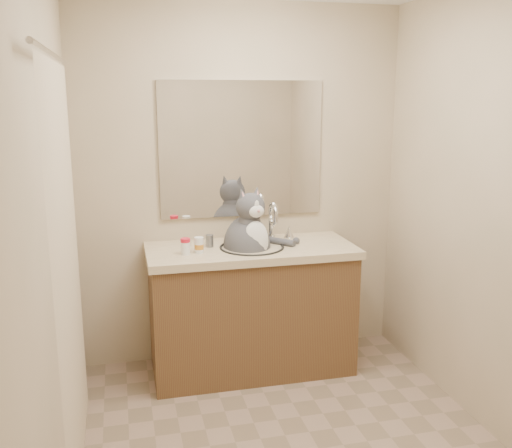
{
  "coord_description": "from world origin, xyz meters",
  "views": [
    {
      "loc": [
        -0.8,
        -2.49,
        1.81
      ],
      "look_at": [
        -0.04,
        0.65,
        1.07
      ],
      "focal_mm": 40.0,
      "sensor_mm": 36.0,
      "label": 1
    }
  ],
  "objects_px": {
    "cat": "(248,242)",
    "pill_bottle_redcap": "(185,246)",
    "grey_canister": "(210,241)",
    "pill_bottle_orange": "(199,245)"
  },
  "relations": [
    {
      "from": "grey_canister",
      "to": "pill_bottle_redcap",
      "type": "bearing_deg",
      "value": -139.61
    },
    {
      "from": "pill_bottle_orange",
      "to": "grey_canister",
      "type": "distance_m",
      "value": 0.15
    },
    {
      "from": "pill_bottle_orange",
      "to": "pill_bottle_redcap",
      "type": "bearing_deg",
      "value": -167.27
    },
    {
      "from": "cat",
      "to": "pill_bottle_redcap",
      "type": "height_order",
      "value": "cat"
    },
    {
      "from": "grey_canister",
      "to": "cat",
      "type": "bearing_deg",
      "value": -14.05
    },
    {
      "from": "pill_bottle_redcap",
      "to": "cat",
      "type": "bearing_deg",
      "value": 11.73
    },
    {
      "from": "pill_bottle_redcap",
      "to": "pill_bottle_orange",
      "type": "bearing_deg",
      "value": 12.73
    },
    {
      "from": "cat",
      "to": "grey_canister",
      "type": "xyz_separation_m",
      "value": [
        -0.24,
        0.06,
        0.0
      ]
    },
    {
      "from": "cat",
      "to": "pill_bottle_orange",
      "type": "relative_size",
      "value": 6.12
    },
    {
      "from": "cat",
      "to": "grey_canister",
      "type": "distance_m",
      "value": 0.25
    }
  ]
}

